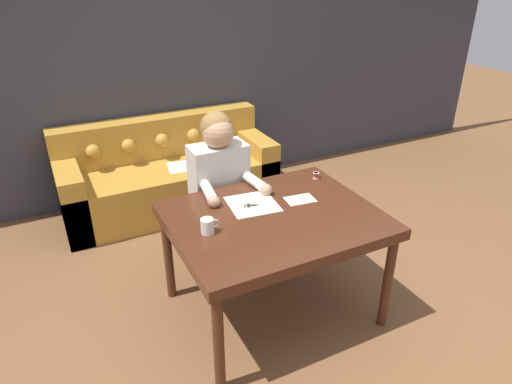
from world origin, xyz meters
The scene contains 10 objects.
ground_plane centered at (0.00, 0.00, 0.00)m, with size 16.00×16.00×0.00m, color brown.
wall_back centered at (0.00, 2.27, 1.30)m, with size 8.00×0.06×2.60m.
dining_table centered at (-0.03, 0.14, 0.66)m, with size 1.26×1.01×0.74m.
couch centered at (-0.20, 1.89, 0.31)m, with size 1.94×0.76×0.83m.
person centered at (-0.12, 0.78, 0.63)m, with size 0.45×0.56×1.22m.
pattern_paper_main centered at (-0.08, 0.32, 0.74)m, with size 0.33×0.34×0.00m.
pattern_paper_offcut centered at (0.22, 0.24, 0.74)m, with size 0.20×0.15×0.00m.
scissors centered at (-0.09, 0.30, 0.74)m, with size 0.20×0.12×0.01m.
mug centered at (-0.46, 0.13, 0.78)m, with size 0.11×0.08×0.09m.
thread_spool centered at (0.49, 0.47, 0.76)m, with size 0.04×0.04×0.05m.
Camera 1 is at (-1.21, -1.97, 2.12)m, focal length 32.00 mm.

